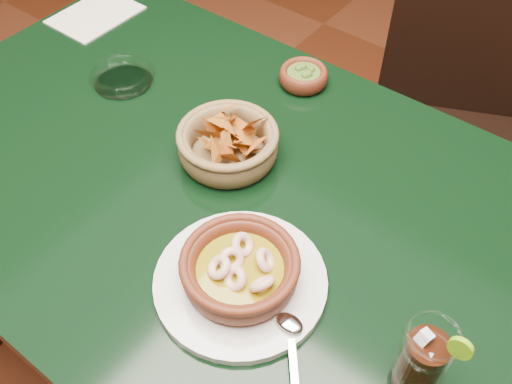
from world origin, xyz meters
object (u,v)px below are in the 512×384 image
Objects in this scene: dining_table at (203,207)px; chip_basket at (228,144)px; dining_chair at (448,124)px; shrimp_plate at (240,273)px; cola_drink at (422,361)px.

chip_basket is at bearing 71.92° from dining_table.
shrimp_plate is (-0.02, -0.83, 0.31)m from dining_chair.
dining_chair is at bearing 88.89° from shrimp_plate.
dining_table is 7.91× the size of cola_drink.
dining_chair is 0.89m from shrimp_plate.
dining_chair reaches higher than dining_table.
dining_chair is at bearing 107.13° from cola_drink.
cola_drink reaches higher than shrimp_plate.
dining_table is at bearing -107.16° from dining_chair.
dining_chair is 5.70× the size of cola_drink.
shrimp_plate is 0.26m from chip_basket.
shrimp_plate is 1.50× the size of chip_basket.
shrimp_plate is at bearing -91.11° from dining_chair.
cola_drink is (0.25, -0.82, 0.34)m from dining_chair.
dining_chair reaches higher than chip_basket.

